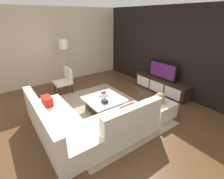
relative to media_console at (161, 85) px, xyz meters
name	(u,v)px	position (x,y,z in m)	size (l,w,h in m)	color
ground_plane	(103,113)	(0.00, -2.40, -0.25)	(14.00, 14.00, 0.00)	brown
feature_wall_back	(171,51)	(0.00, 0.30, 1.15)	(6.40, 0.12, 2.80)	black
side_wall_left	(63,46)	(-3.20, -2.20, 1.15)	(0.12, 5.20, 2.80)	beige
area_rug	(101,111)	(-0.10, -2.40, -0.24)	(3.30, 2.54, 0.01)	tan
media_console	(161,85)	(0.00, 0.00, 0.00)	(2.07, 0.46, 0.50)	black
television	(162,70)	(0.00, 0.00, 0.54)	(1.09, 0.06, 0.58)	black
sectional_couch	(82,124)	(0.52, -3.28, 0.04)	(2.43, 2.35, 0.86)	silver
coffee_table	(104,104)	(-0.10, -2.30, -0.05)	(0.96, 1.00, 0.38)	black
accent_chair_near	(65,79)	(-1.93, -2.70, 0.24)	(0.55, 0.54, 0.87)	black
floor_lamp	(64,47)	(-2.53, -2.39, 1.22)	(0.34, 0.34, 1.72)	#A5A5AA
ottoman	(159,109)	(0.97, -1.26, -0.05)	(0.70, 0.70, 0.40)	silver
fruit_bowl	(104,94)	(-0.28, -2.20, 0.18)	(0.28, 0.28, 0.14)	silver
decorative_ball	(160,98)	(0.97, -1.26, 0.28)	(0.27, 0.27, 0.27)	#AD8451
book_stack	(105,101)	(0.12, -2.42, 0.17)	(0.20, 0.13, 0.09)	#2D516B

